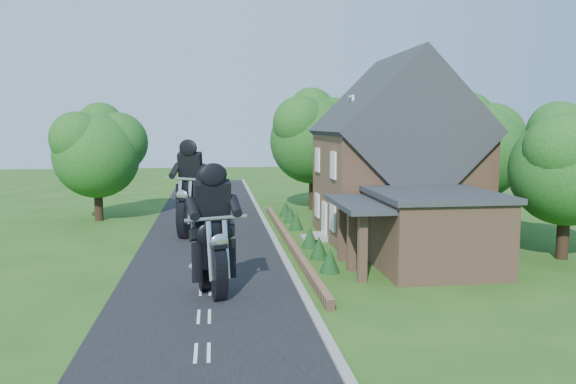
{
  "coord_description": "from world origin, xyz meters",
  "views": [
    {
      "loc": [
        0.41,
        -24.22,
        6.36
      ],
      "look_at": [
        4.28,
        5.07,
        2.8
      ],
      "focal_mm": 35.0,
      "sensor_mm": 36.0,
      "label": 1
    }
  ],
  "objects": [
    {
      "name": "tree_behind_left",
      "position": [
        8.16,
        17.13,
        5.73
      ],
      "size": [
        6.94,
        6.4,
        9.16
      ],
      "color": "black",
      "rests_on": "ground"
    },
    {
      "name": "motorcycle_follow",
      "position": [
        -0.9,
        7.63,
        0.83
      ],
      "size": [
        1.36,
        1.73,
        1.66
      ],
      "primitive_type": null,
      "rotation": [
        0.0,
        0.0,
        2.55
      ],
      "color": "black",
      "rests_on": "ground"
    },
    {
      "name": "tree_behind_house",
      "position": [
        14.18,
        16.14,
        6.23
      ],
      "size": [
        7.81,
        7.2,
        10.08
      ],
      "color": "black",
      "rests_on": "ground"
    },
    {
      "name": "shrub_e",
      "position": [
        5.3,
        11.5,
        0.55
      ],
      "size": [
        0.9,
        0.9,
        1.1
      ],
      "primitive_type": "cone",
      "color": "#103314",
      "rests_on": "ground"
    },
    {
      "name": "motorcycle_lead",
      "position": [
        0.31,
        -3.77,
        0.74
      ],
      "size": [
        0.92,
        1.64,
        1.49
      ],
      "primitive_type": null,
      "rotation": [
        0.0,
        0.0,
        3.49
      ],
      "color": "black",
      "rests_on": "ground"
    },
    {
      "name": "shrub_d",
      "position": [
        5.3,
        9.0,
        0.55
      ],
      "size": [
        0.9,
        0.9,
        1.1
      ],
      "primitive_type": "cone",
      "color": "#103314",
      "rests_on": "ground"
    },
    {
      "name": "ground",
      "position": [
        0.0,
        0.0,
        0.0
      ],
      "size": [
        120.0,
        120.0,
        0.0
      ],
      "primitive_type": "plane",
      "color": "#254D15",
      "rests_on": "ground"
    },
    {
      "name": "road",
      "position": [
        0.0,
        0.0,
        0.01
      ],
      "size": [
        7.0,
        80.0,
        0.02
      ],
      "primitive_type": "cube",
      "color": "black",
      "rests_on": "ground"
    },
    {
      "name": "tree_house_right",
      "position": [
        16.65,
        8.62,
        5.19
      ],
      "size": [
        6.51,
        6.0,
        8.4
      ],
      "color": "black",
      "rests_on": "ground"
    },
    {
      "name": "house",
      "position": [
        10.49,
        6.0,
        4.34
      ],
      "size": [
        9.54,
        8.64,
        10.24
      ],
      "color": "#8C6247",
      "rests_on": "ground"
    },
    {
      "name": "garden_wall",
      "position": [
        4.3,
        5.0,
        0.2
      ],
      "size": [
        0.3,
        22.0,
        0.4
      ],
      "primitive_type": "cube",
      "color": "#8C6247",
      "rests_on": "ground"
    },
    {
      "name": "tree_annex_side",
      "position": [
        17.13,
        0.1,
        4.69
      ],
      "size": [
        5.64,
        5.2,
        7.48
      ],
      "color": "black",
      "rests_on": "ground"
    },
    {
      "name": "shrub_f",
      "position": [
        5.3,
        14.0,
        0.55
      ],
      "size": [
        0.9,
        0.9,
        1.1
      ],
      "primitive_type": "cone",
      "color": "#103314",
      "rests_on": "ground"
    },
    {
      "name": "shrub_a",
      "position": [
        5.3,
        -1.0,
        0.55
      ],
      "size": [
        0.9,
        0.9,
        1.1
      ],
      "primitive_type": "cone",
      "color": "#103314",
      "rests_on": "ground"
    },
    {
      "name": "shrub_b",
      "position": [
        5.3,
        1.5,
        0.55
      ],
      "size": [
        0.9,
        0.9,
        1.1
      ],
      "primitive_type": "cone",
      "color": "#103314",
      "rests_on": "ground"
    },
    {
      "name": "shrub_c",
      "position": [
        5.3,
        4.0,
        0.55
      ],
      "size": [
        0.9,
        0.9,
        1.1
      ],
      "primitive_type": "cone",
      "color": "#103314",
      "rests_on": "ground"
    },
    {
      "name": "tree_far_road",
      "position": [
        -6.86,
        14.11,
        4.84
      ],
      "size": [
        6.08,
        5.6,
        7.84
      ],
      "color": "black",
      "rests_on": "ground"
    },
    {
      "name": "annex",
      "position": [
        9.87,
        -0.8,
        1.77
      ],
      "size": [
        7.05,
        5.94,
        3.44
      ],
      "color": "#8C6247",
      "rests_on": "ground"
    },
    {
      "name": "kerb",
      "position": [
        3.65,
        0.0,
        0.06
      ],
      "size": [
        0.3,
        80.0,
        0.12
      ],
      "primitive_type": "cube",
      "color": "gray",
      "rests_on": "ground"
    }
  ]
}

